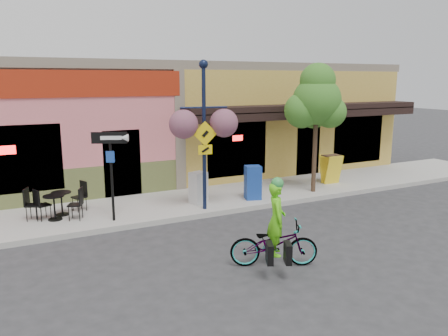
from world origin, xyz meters
name	(u,v)px	position (x,y,z in m)	size (l,w,h in m)	color
ground	(256,216)	(0.00, 0.00, 0.00)	(90.00, 90.00, 0.00)	#2D2D30
sidewalk	(225,197)	(0.00, 2.00, 0.07)	(24.00, 3.00, 0.15)	#9E9B93
curb	(247,209)	(0.00, 0.55, 0.07)	(24.00, 0.12, 0.15)	#A8A59E
building	(167,118)	(0.00, 7.50, 2.25)	(18.20, 8.20, 4.50)	#D56970
bicycle	(274,244)	(-1.43, -3.11, 0.48)	(0.64, 1.84, 0.97)	maroon
cyclist_rider	(276,230)	(-1.38, -3.11, 0.78)	(0.57, 0.37, 1.56)	#5CD716
lamp_post	(204,136)	(-1.24, 0.88, 2.29)	(1.36, 0.55, 4.27)	#101935
one_way_sign	(112,177)	(-3.87, 1.00, 1.35)	(0.92, 0.20, 2.40)	black
cafe_set_left	(54,204)	(-5.27, 1.75, 0.59)	(1.48, 0.74, 0.89)	black
cafe_set_right	(62,200)	(-5.05, 2.12, 0.58)	(1.44, 0.72, 0.87)	black
newspaper_box_blue	(253,182)	(0.57, 1.19, 0.68)	(0.48, 0.43, 1.07)	navy
newspaper_box_grey	(198,188)	(-1.17, 1.50, 0.63)	(0.45, 0.41, 0.97)	#BABABA
street_tree	(316,128)	(2.89, 1.09, 2.31)	(1.68, 1.68, 4.31)	#3D7A26
sandwich_board	(334,170)	(4.20, 1.60, 0.68)	(0.63, 0.46, 1.05)	yellow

